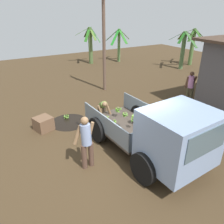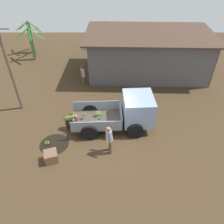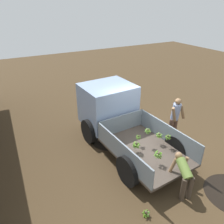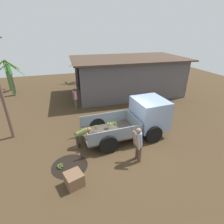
% 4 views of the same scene
% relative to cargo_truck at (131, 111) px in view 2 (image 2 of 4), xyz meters
% --- Properties ---
extents(ground, '(36.00, 36.00, 0.00)m').
position_rel_cargo_truck_xyz_m(ground, '(-1.26, -0.76, -1.13)').
color(ground, '#42311E').
extents(mud_patch_0, '(1.30, 1.30, 0.01)m').
position_rel_cargo_truck_xyz_m(mud_patch_0, '(-0.21, 0.34, -1.12)').
color(mud_patch_0, black).
rests_on(mud_patch_0, ground).
extents(mud_patch_1, '(1.63, 1.63, 0.01)m').
position_rel_cargo_truck_xyz_m(mud_patch_1, '(-4.33, -1.58, -1.12)').
color(mud_patch_1, black).
rests_on(mud_patch_1, ground).
extents(cargo_truck, '(4.83, 2.46, 2.09)m').
position_rel_cargo_truck_xyz_m(cargo_truck, '(0.00, 0.00, 0.00)').
color(cargo_truck, '#453B32').
rests_on(cargo_truck, ground).
extents(warehouse_shed, '(10.27, 6.18, 3.33)m').
position_rel_cargo_truck_xyz_m(warehouse_shed, '(2.32, 7.04, 1.28)').
color(warehouse_shed, '#565356').
rests_on(warehouse_shed, ground).
extents(utility_pole, '(1.30, 0.18, 5.73)m').
position_rel_cargo_truck_xyz_m(utility_pole, '(-7.22, 1.79, 1.82)').
color(utility_pole, brown).
rests_on(utility_pole, ground).
extents(banana_palm_0, '(2.10, 2.22, 2.77)m').
position_rel_cargo_truck_xyz_m(banana_palm_0, '(-1.78, 12.21, 0.38)').
color(banana_palm_0, '#506748').
rests_on(banana_palm_0, ground).
extents(banana_palm_2, '(2.53, 1.88, 3.01)m').
position_rel_cargo_truck_xyz_m(banana_palm_2, '(-9.05, 11.28, 0.45)').
color(banana_palm_2, '#517139').
rests_on(banana_palm_2, ground).
extents(banana_palm_3, '(2.32, 2.54, 2.92)m').
position_rel_cargo_truck_xyz_m(banana_palm_3, '(-8.47, 9.58, 0.42)').
color(banana_palm_3, '#537747').
rests_on(banana_palm_3, ground).
extents(person_foreground_visitor, '(0.39, 0.73, 1.74)m').
position_rel_cargo_truck_xyz_m(person_foreground_visitor, '(-1.23, -2.09, -0.16)').
color(person_foreground_visitor, brown).
rests_on(person_foreground_visitor, ground).
extents(person_worker_loading, '(0.81, 0.63, 1.15)m').
position_rel_cargo_truck_xyz_m(person_worker_loading, '(-3.53, -0.29, -0.42)').
color(person_worker_loading, '#403429').
rests_on(person_worker_loading, ground).
extents(person_bystander_near_shed, '(0.46, 0.61, 1.64)m').
position_rel_cargo_truck_xyz_m(person_bystander_near_shed, '(-3.30, 4.77, -0.22)').
color(person_bystander_near_shed, brown).
rests_on(person_bystander_near_shed, ground).
extents(banana_bunch_on_ground_0, '(0.21, 0.21, 0.18)m').
position_rel_cargo_truck_xyz_m(banana_bunch_on_ground_0, '(-3.70, 1.08, -1.02)').
color(banana_bunch_on_ground_0, brown).
rests_on(banana_bunch_on_ground_0, ground).
extents(banana_bunch_on_ground_1, '(0.27, 0.27, 0.18)m').
position_rel_cargo_truck_xyz_m(banana_bunch_on_ground_1, '(-4.74, -1.55, -1.04)').
color(banana_bunch_on_ground_1, '#433D2C').
rests_on(banana_bunch_on_ground_1, ground).
extents(wooden_crate_0, '(0.82, 0.82, 0.56)m').
position_rel_cargo_truck_xyz_m(wooden_crate_0, '(-4.22, -2.70, -0.85)').
color(wooden_crate_0, brown).
rests_on(wooden_crate_0, ground).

